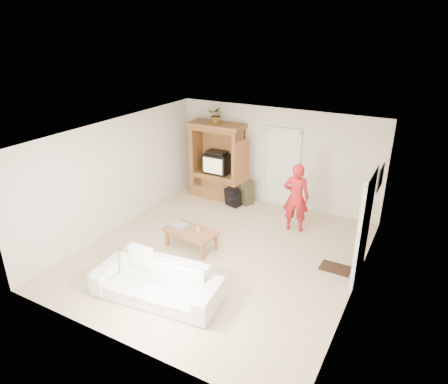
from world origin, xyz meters
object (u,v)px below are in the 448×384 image
object	(u,v)px
man	(296,198)
coffee_table	(191,233)
sofa	(157,282)
armoire	(218,166)

from	to	relation	value
man	coffee_table	world-z (taller)	man
sofa	coffee_table	bearing A→B (deg)	96.97
man	sofa	bearing A→B (deg)	61.68
armoire	sofa	world-z (taller)	armoire
sofa	coffee_table	size ratio (longest dim) A/B	1.90
man	sofa	xyz separation A→B (m)	(-1.26, -3.64, -0.49)
coffee_table	sofa	bearing A→B (deg)	-70.10
sofa	coffee_table	xyz separation A→B (m)	(-0.42, 1.75, 0.04)
armoire	coffee_table	bearing A→B (deg)	-72.07
coffee_table	man	bearing A→B (deg)	54.69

